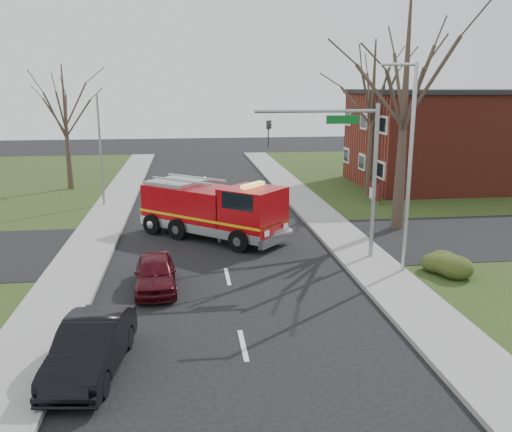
{
  "coord_description": "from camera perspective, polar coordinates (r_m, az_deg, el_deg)",
  "views": [
    {
      "loc": [
        -1.51,
        -20.67,
        7.53
      ],
      "look_at": [
        1.43,
        2.04,
        2.0
      ],
      "focal_mm": 38.0,
      "sensor_mm": 36.0,
      "label": 1
    }
  ],
  "objects": [
    {
      "name": "bare_tree_far",
      "position": [
        37.81,
        12.21,
        11.7
      ],
      "size": [
        5.25,
        5.25,
        10.5
      ],
      "color": "#34261F",
      "rests_on": "ground"
    },
    {
      "name": "brick_building",
      "position": [
        43.94,
        20.68,
        7.66
      ],
      "size": [
        15.4,
        10.4,
        7.25
      ],
      "color": "maroon",
      "rests_on": "ground"
    },
    {
      "name": "sidewalk_right",
      "position": [
        23.28,
        12.44,
        -5.43
      ],
      "size": [
        2.4,
        80.0,
        0.15
      ],
      "primitive_type": "cube",
      "color": "gray",
      "rests_on": "ground"
    },
    {
      "name": "health_center_sign",
      "position": [
        35.9,
        12.33,
        2.58
      ],
      "size": [
        0.12,
        2.0,
        1.4
      ],
      "color": "#4B1113",
      "rests_on": "ground"
    },
    {
      "name": "bare_tree_near",
      "position": [
        28.85,
        15.46,
        12.87
      ],
      "size": [
        6.0,
        6.0,
        12.0
      ],
      "color": "#34261F",
      "rests_on": "ground"
    },
    {
      "name": "hedge_corner",
      "position": [
        23.36,
        19.83,
        -4.57
      ],
      "size": [
        2.8,
        2.0,
        0.9
      ],
      "primitive_type": "ellipsoid",
      "color": "#333D16",
      "rests_on": "lawn_right"
    },
    {
      "name": "sidewalk_left",
      "position": [
        22.46,
        -19.1,
        -6.58
      ],
      "size": [
        2.4,
        80.0,
        0.15
      ],
      "primitive_type": "cube",
      "color": "gray",
      "rests_on": "ground"
    },
    {
      "name": "ground",
      "position": [
        22.05,
        -3.02,
        -6.41
      ],
      "size": [
        120.0,
        120.0,
        0.0
      ],
      "primitive_type": "plane",
      "color": "black",
      "rests_on": "ground"
    },
    {
      "name": "utility_pole_far",
      "position": [
        35.3,
        -16.05,
        6.5
      ],
      "size": [
        0.14,
        0.14,
        7.0
      ],
      "primitive_type": "cylinder",
      "color": "gray",
      "rests_on": "ground"
    },
    {
      "name": "fire_engine",
      "position": [
        27.26,
        -4.46,
        0.5
      ],
      "size": [
        7.36,
        6.93,
        3.05
      ],
      "rotation": [
        0.0,
        0.0,
        0.85
      ],
      "color": "#9F070C",
      "rests_on": "ground"
    },
    {
      "name": "streetlight_pole",
      "position": [
        22.14,
        15.77,
        5.34
      ],
      "size": [
        1.48,
        0.16,
        8.4
      ],
      "color": "#B7BABF",
      "rests_on": "ground"
    },
    {
      "name": "parked_car_gray",
      "position": [
        15.55,
        -17.0,
        -13.03
      ],
      "size": [
        2.09,
        4.54,
        1.44
      ],
      "primitive_type": "imported",
      "rotation": [
        0.0,
        0.0,
        -0.13
      ],
      "color": "black",
      "rests_on": "ground"
    },
    {
      "name": "traffic_signal_mast",
      "position": [
        23.33,
        9.48,
        6.45
      ],
      "size": [
        5.29,
        0.18,
        6.8
      ],
      "color": "gray",
      "rests_on": "ground"
    },
    {
      "name": "bare_tree_left",
      "position": [
        41.59,
        -19.46,
        10.11
      ],
      "size": [
        4.5,
        4.5,
        9.0
      ],
      "color": "#34261F",
      "rests_on": "ground"
    },
    {
      "name": "parked_car_maroon",
      "position": [
        20.88,
        -10.55,
        -5.92
      ],
      "size": [
        1.72,
        3.86,
        1.29
      ],
      "primitive_type": "imported",
      "rotation": [
        0.0,
        0.0,
        0.05
      ],
      "color": "#420A11",
      "rests_on": "ground"
    }
  ]
}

